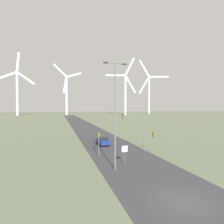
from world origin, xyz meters
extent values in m
plane|color=#667056|center=(0.00, 0.00, 0.00)|extent=(600.00, 600.00, 0.00)
cube|color=#38383D|center=(0.00, 48.00, 0.00)|extent=(10.00, 240.00, 0.01)
cylinder|color=slate|center=(-3.11, 8.45, 6.46)|extent=(0.18, 0.18, 12.92)
cylinder|color=slate|center=(-3.11, 8.45, 12.87)|extent=(2.35, 0.10, 0.10)
ellipsoid|color=#333338|center=(-4.29, 8.45, 12.87)|extent=(0.70, 0.32, 0.20)
ellipsoid|color=#333338|center=(-1.94, 8.45, 12.87)|extent=(0.70, 0.32, 0.20)
cylinder|color=slate|center=(-1.37, 9.78, 1.18)|extent=(0.07, 0.07, 2.36)
cube|color=white|center=(-1.37, 9.76, 2.14)|extent=(0.81, 0.01, 0.81)
cube|color=red|center=(-1.37, 9.78, 2.14)|extent=(0.76, 0.02, 0.76)
cylinder|color=slate|center=(-3.75, 14.65, 1.94)|extent=(0.11, 0.11, 3.88)
cube|color=#4C511E|center=(-3.75, 14.65, 3.43)|extent=(0.28, 0.24, 0.90)
sphere|color=red|center=(-3.75, 14.52, 3.70)|extent=(0.16, 0.16, 0.16)
sphere|color=gold|center=(-3.75, 14.52, 3.43)|extent=(0.16, 0.16, 0.16)
sphere|color=green|center=(-3.75, 14.52, 3.16)|extent=(0.16, 0.16, 0.16)
cylinder|color=slate|center=(5.68, 14.60, 1.72)|extent=(0.11, 0.11, 3.45)
cube|color=#4C511E|center=(5.68, 14.60, 3.00)|extent=(0.28, 0.24, 0.90)
sphere|color=red|center=(5.68, 14.47, 3.27)|extent=(0.16, 0.16, 0.16)
sphere|color=gold|center=(5.68, 14.47, 3.00)|extent=(0.16, 0.16, 0.16)
sphere|color=green|center=(5.68, 14.47, 2.73)|extent=(0.16, 0.16, 0.16)
cylinder|color=slate|center=(4.48, 15.54, 3.49)|extent=(0.14, 0.14, 6.99)
cylinder|color=slate|center=(2.17, 15.54, 6.74)|extent=(4.62, 0.12, 0.12)
cube|color=#4C511E|center=(0.55, 15.54, 6.19)|extent=(0.28, 0.24, 0.90)
sphere|color=red|center=(0.55, 15.40, 6.46)|extent=(0.18, 0.18, 0.18)
cube|color=navy|center=(-1.15, 22.57, 0.73)|extent=(1.92, 4.15, 0.80)
cube|color=#1E2328|center=(-1.15, 22.42, 1.48)|extent=(1.62, 2.14, 0.70)
cylinder|color=black|center=(-1.98, 23.84, 0.33)|extent=(0.22, 0.66, 0.66)
cylinder|color=black|center=(-0.32, 23.84, 0.33)|extent=(0.22, 0.66, 0.66)
cylinder|color=black|center=(-1.98, 21.30, 0.33)|extent=(0.22, 0.66, 0.66)
cylinder|color=black|center=(-0.32, 21.30, 0.33)|extent=(0.22, 0.66, 0.66)
cylinder|color=white|center=(-47.57, 174.48, 20.76)|extent=(2.20, 2.20, 41.53)
sphere|color=white|center=(-47.57, 174.48, 41.53)|extent=(2.60, 2.60, 2.60)
cube|color=white|center=(-56.39, 174.06, 37.47)|extent=(17.23, 1.32, 9.21)
cube|color=white|center=(-39.65, 174.86, 35.91)|extent=(15.85, 1.26, 11.95)
cube|color=white|center=(-46.67, 174.53, 51.21)|extent=(3.49, 0.67, 18.23)
cylinder|color=white|center=(-2.18, 168.46, 19.08)|extent=(2.20, 2.20, 38.16)
sphere|color=white|center=(-2.18, 168.46, 38.16)|extent=(2.60, 2.60, 2.60)
cube|color=white|center=(-8.40, 166.22, 43.81)|extent=(12.78, 5.00, 11.82)
cube|color=white|center=(-3.67, 167.92, 29.61)|extent=(4.60, 2.06, 16.15)
cube|color=white|center=(5.54, 171.23, 41.06)|extent=(15.01, 5.80, 7.06)
cylinder|color=white|center=(55.53, 155.43, 20.23)|extent=(2.20, 2.20, 40.45)
sphere|color=white|center=(55.53, 155.43, 40.45)|extent=(2.60, 2.60, 2.60)
cube|color=white|center=(44.82, 155.25, 39.98)|extent=(20.20, 0.84, 2.69)
cube|color=white|center=(61.29, 155.53, 31.42)|extent=(12.35, 0.71, 17.94)
cube|color=white|center=(60.47, 155.52, 49.96)|extent=(10.89, 0.68, 18.70)
cylinder|color=white|center=(96.20, 179.92, 22.64)|extent=(2.20, 2.20, 45.28)
sphere|color=white|center=(96.20, 179.92, 45.28)|extent=(2.60, 2.60, 2.60)
cube|color=white|center=(107.42, 175.76, 45.16)|extent=(21.41, 8.34, 2.02)
cube|color=white|center=(90.69, 181.96, 55.70)|extent=(12.07, 4.88, 20.59)
cube|color=white|center=(90.50, 182.03, 34.98)|extent=(12.41, 5.01, 20.40)
camera|label=1|loc=(-9.60, -11.53, 7.55)|focal=28.00mm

